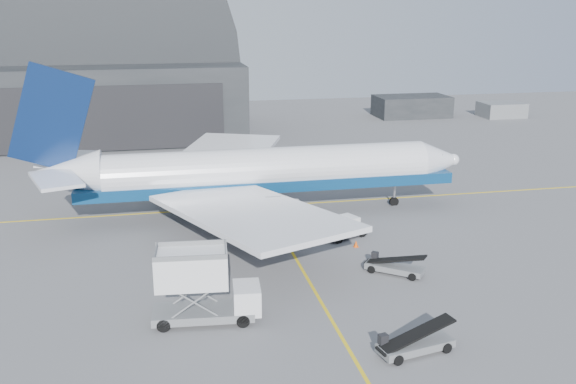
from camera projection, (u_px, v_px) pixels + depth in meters
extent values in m
plane|color=#565659|center=(309.00, 281.00, 50.32)|extent=(200.00, 200.00, 0.00)
cube|color=gold|center=(265.00, 206.00, 69.12)|extent=(80.00, 0.25, 0.02)
cube|color=gold|center=(315.00, 291.00, 48.44)|extent=(0.25, 40.00, 0.02)
cube|color=black|center=(87.00, 99.00, 105.45)|extent=(50.00, 28.00, 12.00)
cube|color=black|center=(78.00, 120.00, 92.47)|extent=(42.00, 0.40, 9.50)
cube|color=black|center=(411.00, 116.00, 125.47)|extent=(14.00, 8.00, 4.00)
cube|color=slate|center=(501.00, 117.00, 125.04)|extent=(8.00, 6.00, 2.80)
cylinder|color=white|center=(269.00, 169.00, 65.39)|extent=(32.89, 4.39, 4.39)
cone|color=white|center=(438.00, 160.00, 69.01)|extent=(4.02, 4.39, 4.39)
sphere|color=white|center=(453.00, 160.00, 69.37)|extent=(1.28, 1.28, 1.28)
cone|color=white|center=(67.00, 174.00, 61.38)|extent=(6.40, 4.39, 4.39)
cube|color=black|center=(428.00, 156.00, 68.64)|extent=(2.38, 2.01, 0.64)
cube|color=navy|center=(269.00, 182.00, 65.78)|extent=(38.37, 4.43, 1.10)
cube|color=white|center=(250.00, 212.00, 54.62)|extent=(16.85, 22.40, 1.33)
cube|color=white|center=(222.00, 156.00, 75.24)|extent=(16.85, 22.40, 1.33)
cube|color=white|center=(56.00, 179.00, 57.28)|extent=(5.59, 7.65, 0.32)
cube|color=white|center=(67.00, 159.00, 65.01)|extent=(5.59, 7.65, 0.32)
cube|color=#081940|center=(51.00, 118.00, 59.70)|extent=(8.47, 0.46, 10.52)
cylinder|color=gray|center=(273.00, 213.00, 59.00)|extent=(4.75, 2.47, 2.47)
cylinder|color=gray|center=(250.00, 174.00, 72.74)|extent=(4.75, 2.47, 2.47)
cylinder|color=#A5A5AA|center=(394.00, 194.00, 69.05)|extent=(0.26, 0.26, 2.56)
cylinder|color=black|center=(394.00, 202.00, 69.29)|extent=(1.00, 0.32, 1.00)
cylinder|color=black|center=(256.00, 219.00, 63.47)|extent=(1.19, 0.41, 1.19)
cylinder|color=black|center=(248.00, 202.00, 68.96)|extent=(1.19, 0.41, 1.19)
cube|color=slate|center=(204.00, 312.00, 43.71)|extent=(7.06, 3.32, 0.57)
cube|color=silver|center=(247.00, 298.00, 43.79)|extent=(2.05, 2.77, 1.83)
cube|color=black|center=(259.00, 294.00, 43.81)|extent=(0.28, 2.17, 1.03)
cube|color=silver|center=(192.00, 269.00, 42.73)|extent=(5.02, 3.26, 2.28)
cylinder|color=black|center=(243.00, 321.00, 42.92)|extent=(0.94, 0.42, 0.91)
cylinder|color=black|center=(241.00, 305.00, 45.20)|extent=(0.94, 0.42, 0.91)
cylinder|color=black|center=(164.00, 325.00, 42.32)|extent=(0.94, 0.42, 0.91)
cylinder|color=black|center=(166.00, 309.00, 44.60)|extent=(0.94, 0.42, 0.91)
cube|color=black|center=(343.00, 231.00, 59.79)|extent=(4.71, 3.77, 0.93)
cube|color=silver|center=(348.00, 221.00, 59.91)|extent=(2.08, 2.29, 0.93)
cylinder|color=black|center=(362.00, 232.00, 59.84)|extent=(1.00, 0.71, 0.93)
cylinder|color=black|center=(347.00, 226.00, 61.45)|extent=(1.00, 0.71, 0.93)
cylinder|color=black|center=(338.00, 239.00, 58.21)|extent=(1.00, 0.71, 0.93)
cylinder|color=black|center=(324.00, 232.00, 59.82)|extent=(1.00, 0.71, 0.93)
cube|color=slate|center=(416.00, 345.00, 39.72)|extent=(5.10, 2.61, 0.50)
cube|color=black|center=(416.00, 334.00, 39.50)|extent=(5.30, 2.14, 1.41)
cube|color=black|center=(383.00, 339.00, 39.33)|extent=(0.63, 0.55, 0.66)
cylinder|color=black|center=(446.00, 348.00, 39.76)|extent=(0.71, 0.41, 0.66)
cylinder|color=black|center=(432.00, 337.00, 41.12)|extent=(0.71, 0.41, 0.66)
cylinder|color=black|center=(398.00, 360.00, 38.40)|extent=(0.71, 0.41, 0.66)
cylinder|color=black|center=(384.00, 348.00, 39.77)|extent=(0.71, 0.41, 0.66)
cube|color=slate|center=(395.00, 268.00, 51.55)|extent=(4.61, 4.11, 0.47)
cube|color=black|center=(395.00, 259.00, 51.34)|extent=(4.52, 3.88, 1.34)
cube|color=black|center=(375.00, 256.00, 52.71)|extent=(0.67, 0.66, 0.63)
cylinder|color=black|center=(412.00, 277.00, 50.24)|extent=(0.66, 0.60, 0.63)
cylinder|color=black|center=(418.00, 270.00, 51.50)|extent=(0.66, 0.60, 0.63)
cylinder|color=black|center=(372.00, 269.00, 51.68)|extent=(0.66, 0.60, 0.63)
cylinder|color=black|center=(378.00, 263.00, 52.95)|extent=(0.66, 0.60, 0.63)
cube|color=#E04807|center=(356.00, 247.00, 57.38)|extent=(0.41, 0.41, 0.03)
cone|color=#E04807|center=(356.00, 244.00, 57.30)|extent=(0.41, 0.41, 0.59)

